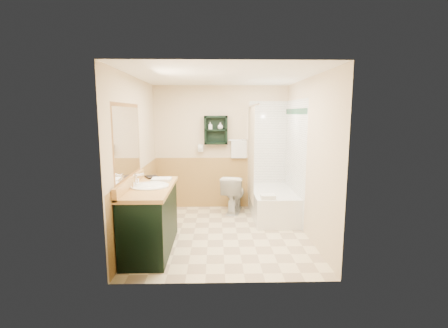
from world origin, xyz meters
TOP-DOWN VIEW (x-y plane):
  - floor at (0.00, 0.00)m, footprint 3.00×3.00m
  - back_wall at (0.00, 1.52)m, footprint 2.60×0.04m
  - left_wall at (-1.32, 0.00)m, footprint 0.04×3.00m
  - right_wall at (1.32, 0.00)m, footprint 0.04×3.00m
  - ceiling at (0.00, 0.00)m, footprint 2.60×3.00m
  - wainscot_left at (-1.29, 0.00)m, footprint 2.98×2.98m
  - wainscot_back at (0.00, 1.49)m, footprint 2.58×2.58m
  - mirror_frame at (-1.27, -0.55)m, footprint 1.30×1.30m
  - mirror_glass at (-1.27, -0.55)m, footprint 1.20×1.20m
  - tile_right at (1.28, 0.75)m, footprint 1.50×1.50m
  - tile_back at (1.03, 1.48)m, footprint 0.95×0.95m
  - tile_accent at (1.27, 0.75)m, footprint 1.50×1.50m
  - wall_shelf at (-0.10, 1.41)m, footprint 0.45×0.15m
  - hair_dryer at (-0.40, 1.43)m, footprint 0.10×0.24m
  - towel_bar at (0.35, 1.45)m, footprint 0.40×0.06m
  - curtain_rod at (0.53, 0.75)m, footprint 0.03×1.60m
  - shower_curtain at (0.53, 0.92)m, footprint 1.05×1.05m
  - vanity at (-0.99, -0.58)m, footprint 0.59×1.41m
  - bathtub at (0.93, 0.86)m, footprint 0.74×1.50m
  - toilet at (0.24, 1.16)m, footprint 0.56×0.79m
  - counter_towel at (-0.90, -0.20)m, footprint 0.27×0.22m
  - vanity_book at (-1.16, -0.00)m, footprint 0.17×0.10m
  - tub_towel at (0.74, 0.24)m, footprint 0.23×0.19m
  - soap_bottle_a at (-0.21, 1.40)m, footprint 0.09×0.15m
  - soap_bottle_b at (-0.01, 1.40)m, footprint 0.14×0.16m

SIDE VIEW (x-z plane):
  - floor at x=0.00m, z-range 0.00..0.00m
  - bathtub at x=0.93m, z-range 0.00..0.49m
  - toilet at x=0.24m, z-range 0.00..0.70m
  - vanity at x=-0.99m, z-range 0.00..0.89m
  - wainscot_left at x=-1.29m, z-range 0.00..1.00m
  - wainscot_back at x=0.00m, z-range 0.00..1.00m
  - tub_towel at x=0.74m, z-range 0.49..0.56m
  - counter_towel at x=-0.90m, z-range 0.89..0.93m
  - vanity_book at x=-1.16m, z-range 0.89..1.13m
  - tile_right at x=1.28m, z-range 0.00..2.10m
  - tile_back at x=1.03m, z-range 0.00..2.10m
  - shower_curtain at x=0.53m, z-range 0.30..2.00m
  - back_wall at x=0.00m, z-range 0.00..2.40m
  - left_wall at x=-1.32m, z-range 0.00..2.40m
  - right_wall at x=1.32m, z-range 0.00..2.40m
  - hair_dryer at x=-0.40m, z-range 1.11..1.29m
  - towel_bar at x=0.35m, z-range 1.15..1.55m
  - mirror_frame at x=-1.27m, z-range 1.00..2.00m
  - mirror_glass at x=-1.27m, z-range 1.05..1.95m
  - wall_shelf at x=-0.10m, z-range 1.27..1.83m
  - soap_bottle_a at x=-0.21m, z-range 1.56..1.63m
  - soap_bottle_b at x=-0.01m, z-range 1.56..1.67m
  - tile_accent at x=1.27m, z-range 1.85..1.95m
  - curtain_rod at x=0.53m, z-range 1.98..2.02m
  - ceiling at x=0.00m, z-range 2.40..2.44m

